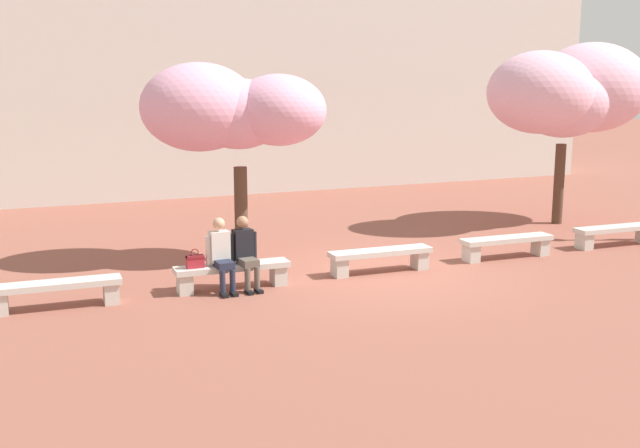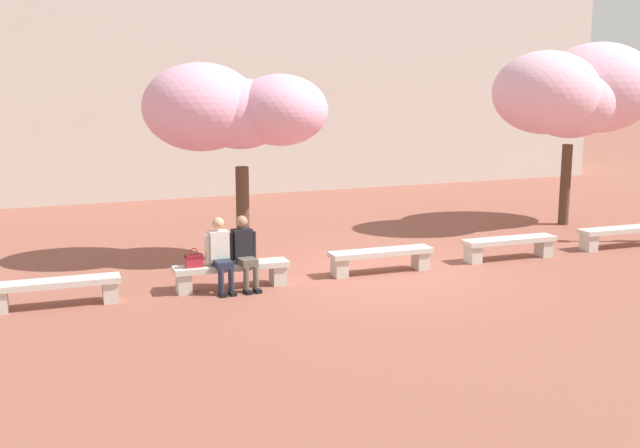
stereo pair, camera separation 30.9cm
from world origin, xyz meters
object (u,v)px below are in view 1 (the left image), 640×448
(stone_bench_west_end, at_px, (56,290))
(stone_bench_near_west, at_px, (233,272))
(stone_bench_center, at_px, (381,257))
(person_seated_right, at_px, (245,250))
(person_seated_left, at_px, (221,252))
(handbag, at_px, (195,261))
(stone_bench_near_east, at_px, (507,244))
(stone_bench_east_end, at_px, (616,232))
(cherry_tree_secondary, at_px, (570,93))
(cherry_tree_main, at_px, (232,110))

(stone_bench_west_end, distance_m, stone_bench_near_west, 2.94)
(stone_bench_center, xyz_separation_m, person_seated_right, (-2.72, -0.05, 0.39))
(person_seated_left, height_order, handbag, person_seated_left)
(stone_bench_near_east, relative_size, handbag, 6.06)
(stone_bench_near_west, height_order, handbag, handbag)
(stone_bench_east_end, xyz_separation_m, person_seated_right, (-8.61, -0.05, 0.39))
(stone_bench_near_east, bearing_deg, cherry_tree_secondary, 35.24)
(stone_bench_center, distance_m, cherry_tree_secondary, 7.79)
(stone_bench_east_end, relative_size, cherry_tree_main, 0.52)
(stone_bench_west_end, bearing_deg, cherry_tree_secondary, 11.87)
(cherry_tree_main, bearing_deg, stone_bench_near_west, -107.96)
(stone_bench_west_end, xyz_separation_m, stone_bench_center, (5.88, 0.00, 0.00))
(stone_bench_east_end, relative_size, cherry_tree_secondary, 0.43)
(stone_bench_east_end, bearing_deg, handbag, -179.99)
(stone_bench_center, xyz_separation_m, cherry_tree_main, (-2.26, 2.10, 2.73))
(stone_bench_near_west, distance_m, stone_bench_center, 2.94)
(stone_bench_near_east, xyz_separation_m, person_seated_right, (-5.66, -0.05, 0.39))
(person_seated_right, bearing_deg, stone_bench_west_end, 179.04)
(stone_bench_east_end, distance_m, cherry_tree_secondary, 4.08)
(stone_bench_near_west, bearing_deg, cherry_tree_secondary, 15.35)
(stone_bench_near_west, bearing_deg, stone_bench_west_end, 180.00)
(stone_bench_center, distance_m, cherry_tree_main, 4.12)
(stone_bench_near_west, relative_size, stone_bench_east_end, 1.00)
(person_seated_right, relative_size, cherry_tree_main, 0.32)
(stone_bench_near_west, bearing_deg, cherry_tree_main, 72.04)
(stone_bench_near_east, bearing_deg, stone_bench_east_end, 0.00)
(person_seated_right, bearing_deg, person_seated_left, -179.97)
(person_seated_left, distance_m, cherry_tree_secondary, 10.53)
(cherry_tree_main, xyz_separation_m, cherry_tree_secondary, (8.94, 0.54, 0.28))
(stone_bench_near_east, bearing_deg, stone_bench_center, 180.00)
(stone_bench_near_west, xyz_separation_m, stone_bench_near_east, (5.88, 0.00, 0.00))
(stone_bench_center, bearing_deg, cherry_tree_secondary, 21.57)
(handbag, bearing_deg, cherry_tree_secondary, 14.40)
(cherry_tree_main, bearing_deg, cherry_tree_secondary, 3.47)
(person_seated_left, bearing_deg, stone_bench_west_end, 178.88)
(stone_bench_west_end, bearing_deg, person_seated_left, -1.12)
(stone_bench_east_end, bearing_deg, person_seated_right, -179.65)
(stone_bench_center, height_order, person_seated_right, person_seated_right)
(stone_bench_center, bearing_deg, handbag, -179.99)
(stone_bench_center, distance_m, handbag, 3.62)
(stone_bench_east_end, height_order, person_seated_left, person_seated_left)
(stone_bench_near_west, distance_m, person_seated_left, 0.44)
(person_seated_left, xyz_separation_m, cherry_tree_main, (0.89, 2.15, 2.34))
(handbag, bearing_deg, cherry_tree_main, 57.37)
(stone_bench_west_end, distance_m, stone_bench_near_east, 8.83)
(stone_bench_near_west, xyz_separation_m, stone_bench_center, (2.94, 0.00, 0.00))
(person_seated_right, bearing_deg, handbag, 176.61)
(person_seated_right, bearing_deg, stone_bench_near_west, 166.39)
(stone_bench_near_east, relative_size, person_seated_right, 1.59)
(stone_bench_near_west, distance_m, cherry_tree_main, 3.51)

